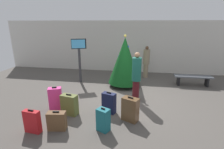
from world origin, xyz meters
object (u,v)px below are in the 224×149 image
suitcase_1 (70,105)px  suitcase_3 (109,103)px  holiday_tree (125,61)px  suitcase_4 (32,122)px  traveller_1 (146,61)px  traveller_0 (136,76)px  suitcase_0 (103,120)px  suitcase_6 (55,99)px  suitcase_5 (130,109)px  waiting_bench (193,78)px  suitcase_2 (57,121)px  flight_info_kiosk (79,54)px

suitcase_1 → suitcase_3: (1.23, 0.32, 0.01)m
holiday_tree → suitcase_4: size_ratio=3.51×
traveller_1 → traveller_0: bearing=-98.3°
suitcase_0 → suitcase_6: 2.08m
traveller_1 → suitcase_5: 4.55m
suitcase_0 → suitcase_1: (-1.25, 0.69, 0.01)m
holiday_tree → waiting_bench: holiday_tree is taller
holiday_tree → traveller_0: (0.57, -1.53, -0.23)m
traveller_0 → suitcase_0: 2.32m
suitcase_5 → traveller_1: bearing=82.9°
waiting_bench → suitcase_5: suitcase_5 is taller
suitcase_6 → traveller_1: bearing=53.3°
traveller_0 → suitcase_1: 2.58m
traveller_1 → suitcase_1: bearing=-119.6°
suitcase_2 → suitcase_4: 0.63m
waiting_bench → suitcase_3: (-3.44, -3.16, -0.02)m
suitcase_0 → suitcase_2: bearing=-172.7°
suitcase_0 → traveller_0: bearing=68.6°
suitcase_3 → suitcase_4: 2.31m
flight_info_kiosk → traveller_0: bearing=-31.3°
suitcase_1 → suitcase_2: 0.85m
suitcase_5 → suitcase_6: size_ratio=0.94×
flight_info_kiosk → waiting_bench: bearing=4.2°
suitcase_6 → flight_info_kiosk: bearing=92.2°
traveller_0 → suitcase_0: (-0.81, -2.07, -0.66)m
waiting_bench → traveller_1: 2.42m
traveller_0 → suitcase_3: size_ratio=2.57×
flight_info_kiosk → suitcase_6: size_ratio=2.61×
traveller_0 → traveller_1: (0.44, 3.04, -0.09)m
suitcase_2 → suitcase_4: (-0.59, -0.22, 0.06)m
traveller_1 → suitcase_2: size_ratio=2.99×
suitcase_1 → suitcase_6: suitcase_6 is taller
traveller_1 → suitcase_1: size_ratio=2.39×
flight_info_kiosk → suitcase_1: 3.35m
traveller_0 → flight_info_kiosk: bearing=148.7°
flight_info_kiosk → suitcase_6: 3.02m
traveller_0 → suitcase_2: (-2.09, -2.24, -0.72)m
traveller_0 → suitcase_0: traveller_0 is taller
traveller_0 → suitcase_4: size_ratio=2.75×
flight_info_kiosk → suitcase_5: (2.66, -3.14, -1.06)m
traveller_1 → suitcase_1: (-2.51, -4.43, -0.56)m
waiting_bench → flight_info_kiosk: bearing=-175.8°
waiting_bench → traveller_1: size_ratio=1.00×
suitcase_6 → suitcase_5: bearing=-6.7°
suitcase_0 → suitcase_6: suitcase_6 is taller
traveller_1 → suitcase_0: (-1.26, -5.12, -0.57)m
suitcase_1 → traveller_0: bearing=33.9°
traveller_0 → suitcase_0: bearing=-111.4°
suitcase_6 → suitcase_2: bearing=-62.0°
suitcase_3 → waiting_bench: bearing=42.5°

